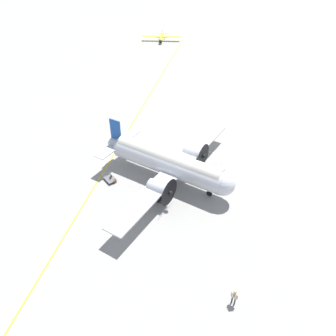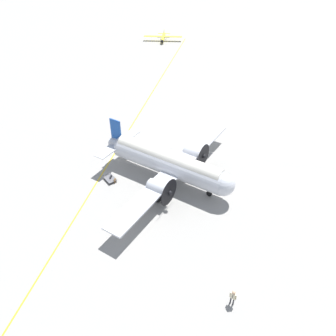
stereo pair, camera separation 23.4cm
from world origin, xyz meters
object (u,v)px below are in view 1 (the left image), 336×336
(airliner_main, at_px, (171,164))
(baggage_cart, at_px, (110,179))
(crew_foreground, at_px, (234,296))
(suitcase_near_door, at_px, (115,181))
(suitcase_upright_spare, at_px, (111,178))
(light_aircraft_distant, at_px, (161,38))

(airliner_main, bearing_deg, baggage_cart, -148.42)
(airliner_main, relative_size, crew_foreground, 12.73)
(crew_foreground, bearing_deg, baggage_cart, -17.02)
(airliner_main, distance_m, suitcase_near_door, 7.41)
(crew_foreground, relative_size, suitcase_upright_spare, 2.93)
(airliner_main, height_order, suitcase_upright_spare, airliner_main)
(airliner_main, xyz_separation_m, light_aircraft_distant, (57.16, 14.48, -1.82))
(suitcase_upright_spare, bearing_deg, suitcase_near_door, -120.48)
(airliner_main, height_order, suitcase_near_door, airliner_main)
(baggage_cart, height_order, light_aircraft_distant, light_aircraft_distant)
(airliner_main, relative_size, light_aircraft_distant, 2.31)
(airliner_main, distance_m, suitcase_upright_spare, 7.92)
(crew_foreground, relative_size, light_aircraft_distant, 0.18)
(crew_foreground, distance_m, baggage_cart, 20.87)
(baggage_cart, relative_size, light_aircraft_distant, 0.20)
(suitcase_upright_spare, xyz_separation_m, baggage_cart, (-0.16, 0.07, -0.02))
(light_aircraft_distant, bearing_deg, suitcase_near_door, -1.22)
(suitcase_upright_spare, bearing_deg, airliner_main, -79.14)
(baggage_cart, bearing_deg, airliner_main, 53.00)
(airliner_main, relative_size, baggage_cart, 11.74)
(airliner_main, relative_size, suitcase_upright_spare, 37.32)
(suitcase_upright_spare, distance_m, light_aircraft_distant, 59.01)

